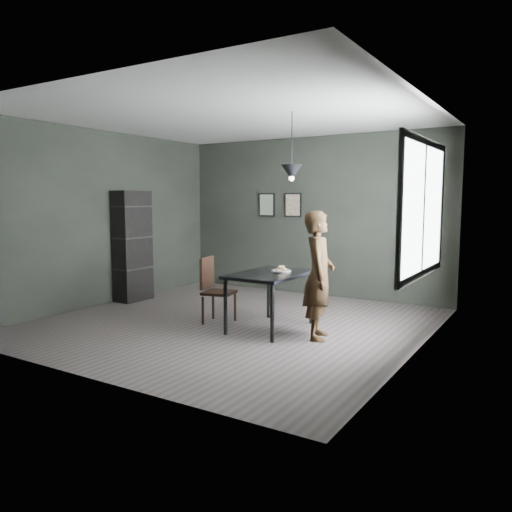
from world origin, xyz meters
The scene contains 13 objects.
ground centered at (0.00, 0.00, 0.00)m, with size 5.00×5.00×0.00m, color #36302E.
back_wall centered at (0.00, 2.50, 1.40)m, with size 5.00×0.10×2.80m, color black.
ceiling centered at (0.00, 0.00, 2.80)m, with size 5.00×5.00×0.02m.
window_assembly centered at (2.47, 0.20, 1.60)m, with size 0.04×1.96×1.56m.
cafe_table centered at (0.60, 0.00, 0.67)m, with size 0.80×1.20×0.75m.
white_plate centered at (0.69, 0.13, 0.76)m, with size 0.23×0.23×0.01m, color white.
donut_pile centered at (0.69, 0.13, 0.79)m, with size 0.18×0.18×0.08m.
woman centered at (1.33, -0.08, 0.79)m, with size 0.57×0.38×1.57m, color black.
wood_chair centered at (-0.25, -0.10, 0.52)m, with size 0.47×0.47×0.91m.
shelf_unit centered at (-2.32, 0.42, 0.92)m, with size 0.35×0.61×1.84m, color black.
pendant_lamp centered at (0.85, 0.10, 2.05)m, with size 0.28×0.28×0.86m.
framed_print_left centered at (-0.90, 2.47, 1.60)m, with size 0.34×0.04×0.44m.
framed_print_right centered at (-0.35, 2.47, 1.60)m, with size 0.34×0.04×0.44m.
Camera 1 is at (3.82, -5.59, 1.71)m, focal length 35.00 mm.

